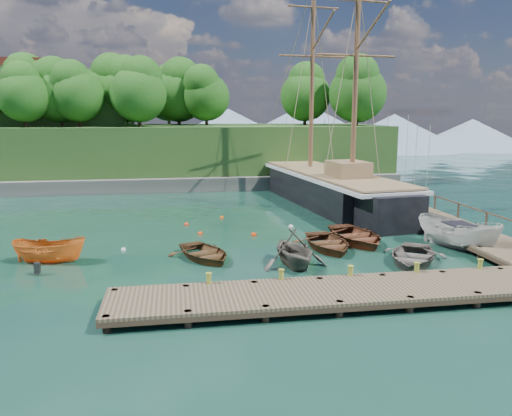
# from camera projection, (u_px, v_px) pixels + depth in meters

# --- Properties ---
(ground) EXTENTS (160.00, 160.00, 0.00)m
(ground) POSITION_uv_depth(u_px,v_px,m) (279.00, 257.00, 25.88)
(ground) COLOR #0F3625
(ground) RESTS_ON ground
(dock_near) EXTENTS (20.00, 3.20, 1.10)m
(dock_near) POSITION_uv_depth(u_px,v_px,m) (362.00, 291.00, 19.81)
(dock_near) COLOR #463727
(dock_near) RESTS_ON ground
(dock_east) EXTENTS (3.20, 24.00, 1.10)m
(dock_east) POSITION_uv_depth(u_px,v_px,m) (421.00, 215.00, 34.40)
(dock_east) COLOR #463727
(dock_east) RESTS_ON ground
(bollard_0) EXTENTS (0.26, 0.26, 0.45)m
(bollard_0) POSITION_uv_depth(u_px,v_px,m) (209.00, 297.00, 20.30)
(bollard_0) COLOR olive
(bollard_0) RESTS_ON ground
(bollard_1) EXTENTS (0.26, 0.26, 0.45)m
(bollard_1) POSITION_uv_depth(u_px,v_px,m) (281.00, 293.00, 20.78)
(bollard_1) COLOR olive
(bollard_1) RESTS_ON ground
(bollard_2) EXTENTS (0.26, 0.26, 0.45)m
(bollard_2) POSITION_uv_depth(u_px,v_px,m) (350.00, 289.00, 21.25)
(bollard_2) COLOR olive
(bollard_2) RESTS_ON ground
(bollard_3) EXTENTS (0.26, 0.26, 0.45)m
(bollard_3) POSITION_uv_depth(u_px,v_px,m) (416.00, 285.00, 21.73)
(bollard_3) COLOR olive
(bollard_3) RESTS_ON ground
(bollard_4) EXTENTS (0.26, 0.26, 0.45)m
(bollard_4) POSITION_uv_depth(u_px,v_px,m) (479.00, 282.00, 22.21)
(bollard_4) COLOR olive
(bollard_4) RESTS_ON ground
(rowboat_0) EXTENTS (4.28, 4.92, 0.85)m
(rowboat_0) POSITION_uv_depth(u_px,v_px,m) (205.00, 259.00, 25.63)
(rowboat_0) COLOR #4F341B
(rowboat_0) RESTS_ON ground
(rowboat_1) EXTENTS (3.77, 4.20, 1.98)m
(rowboat_1) POSITION_uv_depth(u_px,v_px,m) (294.00, 266.00, 24.41)
(rowboat_1) COLOR #5B554B
(rowboat_1) RESTS_ON ground
(rowboat_2) EXTENTS (3.44, 4.64, 0.93)m
(rowboat_2) POSITION_uv_depth(u_px,v_px,m) (327.00, 249.00, 27.48)
(rowboat_2) COLOR #57331D
(rowboat_2) RESTS_ON ground
(rowboat_3) EXTENTS (5.09, 5.51, 0.93)m
(rowboat_3) POSITION_uv_depth(u_px,v_px,m) (412.00, 263.00, 25.00)
(rowboat_3) COLOR #625952
(rowboat_3) RESTS_ON ground
(rowboat_4) EXTENTS (4.14, 5.39, 1.04)m
(rowboat_4) POSITION_uv_depth(u_px,v_px,m) (356.00, 242.00, 28.84)
(rowboat_4) COLOR #5B2F1C
(rowboat_4) RESTS_ON ground
(motorboat_orange) EXTENTS (3.91, 2.06, 1.44)m
(motorboat_orange) POSITION_uv_depth(u_px,v_px,m) (50.00, 262.00, 25.03)
(motorboat_orange) COLOR orange
(motorboat_orange) RESTS_ON ground
(cabin_boat_white) EXTENTS (3.79, 5.47, 1.98)m
(cabin_boat_white) POSITION_uv_depth(u_px,v_px,m) (457.00, 249.00, 27.45)
(cabin_boat_white) COLOR silver
(cabin_boat_white) RESTS_ON ground
(schooner) EXTENTS (7.54, 27.96, 20.59)m
(schooner) POSITION_uv_depth(u_px,v_px,m) (329.00, 190.00, 40.55)
(schooner) COLOR black
(schooner) RESTS_ON ground
(mooring_buoy_0) EXTENTS (0.28, 0.28, 0.28)m
(mooring_buoy_0) POSITION_uv_depth(u_px,v_px,m) (124.00, 250.00, 27.23)
(mooring_buoy_0) COLOR silver
(mooring_buoy_0) RESTS_ON ground
(mooring_buoy_1) EXTENTS (0.33, 0.33, 0.33)m
(mooring_buoy_1) POSITION_uv_depth(u_px,v_px,m) (200.00, 234.00, 30.77)
(mooring_buoy_1) COLOR #ED3D0B
(mooring_buoy_1) RESTS_ON ground
(mooring_buoy_2) EXTENTS (0.36, 0.36, 0.36)m
(mooring_buoy_2) POSITION_uv_depth(u_px,v_px,m) (254.00, 235.00, 30.48)
(mooring_buoy_2) COLOR red
(mooring_buoy_2) RESTS_ON ground
(mooring_buoy_3) EXTENTS (0.33, 0.33, 0.33)m
(mooring_buoy_3) POSITION_uv_depth(u_px,v_px,m) (291.00, 227.00, 32.65)
(mooring_buoy_3) COLOR white
(mooring_buoy_3) RESTS_ON ground
(mooring_buoy_4) EXTENTS (0.35, 0.35, 0.35)m
(mooring_buoy_4) POSITION_uv_depth(u_px,v_px,m) (186.00, 225.00, 33.27)
(mooring_buoy_4) COLOR red
(mooring_buoy_4) RESTS_ON ground
(mooring_buoy_5) EXTENTS (0.31, 0.31, 0.31)m
(mooring_buoy_5) POSITION_uv_depth(u_px,v_px,m) (222.00, 218.00, 35.42)
(mooring_buoy_5) COLOR #DB4804
(mooring_buoy_5) RESTS_ON ground
(headland) EXTENTS (51.00, 19.31, 12.90)m
(headland) POSITION_uv_depth(u_px,v_px,m) (101.00, 130.00, 53.17)
(headland) COLOR #474744
(headland) RESTS_ON ground
(distant_ridge) EXTENTS (117.00, 40.00, 10.00)m
(distant_ridge) POSITION_uv_depth(u_px,v_px,m) (225.00, 128.00, 93.56)
(distant_ridge) COLOR #728CA5
(distant_ridge) RESTS_ON ground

